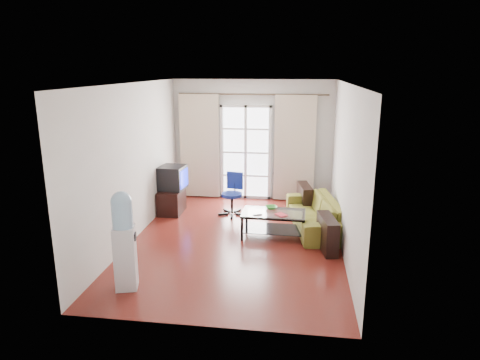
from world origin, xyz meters
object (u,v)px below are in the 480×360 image
(sofa, at_px, (314,213))
(water_cooler, at_px, (124,239))
(coffee_table, at_px, (274,221))
(tv_stand, at_px, (172,201))
(task_chair, at_px, (232,202))
(crt_tv, at_px, (172,178))

(sofa, height_order, water_cooler, water_cooler)
(coffee_table, xyz_separation_m, water_cooler, (-1.88, -2.14, 0.43))
(tv_stand, height_order, task_chair, task_chair)
(sofa, distance_m, coffee_table, 0.90)
(sofa, relative_size, coffee_table, 1.84)
(sofa, xyz_separation_m, crt_tv, (-2.92, 0.57, 0.45))
(coffee_table, relative_size, crt_tv, 1.97)
(task_chair, bearing_deg, tv_stand, -165.54)
(sofa, relative_size, crt_tv, 3.62)
(coffee_table, relative_size, task_chair, 1.31)
(coffee_table, height_order, water_cooler, water_cooler)
(coffee_table, height_order, crt_tv, crt_tv)
(sofa, bearing_deg, task_chair, -119.42)
(task_chair, bearing_deg, sofa, -8.15)
(task_chair, bearing_deg, water_cooler, -95.85)
(crt_tv, relative_size, water_cooler, 0.41)
(tv_stand, height_order, crt_tv, crt_tv)
(crt_tv, bearing_deg, sofa, -6.37)
(sofa, height_order, tv_stand, sofa)
(sofa, xyz_separation_m, task_chair, (-1.65, 0.57, -0.03))
(tv_stand, bearing_deg, task_chair, 3.15)
(tv_stand, bearing_deg, water_cooler, -84.99)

